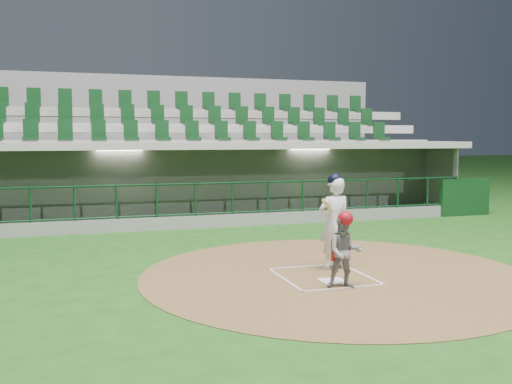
# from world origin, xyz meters

# --- Properties ---
(ground) EXTENTS (120.00, 120.00, 0.00)m
(ground) POSITION_xyz_m (0.00, 0.00, 0.00)
(ground) COLOR #1B4C15
(ground) RESTS_ON ground
(dirt_circle) EXTENTS (7.20, 7.20, 0.01)m
(dirt_circle) POSITION_xyz_m (0.30, -0.20, 0.01)
(dirt_circle) COLOR brown
(dirt_circle) RESTS_ON ground
(home_plate) EXTENTS (0.43, 0.43, 0.02)m
(home_plate) POSITION_xyz_m (0.00, -0.70, 0.02)
(home_plate) COLOR white
(home_plate) RESTS_ON dirt_circle
(batter_box_chalk) EXTENTS (1.55, 1.80, 0.01)m
(batter_box_chalk) POSITION_xyz_m (0.00, -0.30, 0.02)
(batter_box_chalk) COLOR silver
(batter_box_chalk) RESTS_ON ground
(dugout_structure) EXTENTS (16.40, 3.70, 3.00)m
(dugout_structure) POSITION_xyz_m (0.15, 7.84, 0.96)
(dugout_structure) COLOR slate
(dugout_structure) RESTS_ON ground
(seating_deck) EXTENTS (17.00, 6.72, 5.15)m
(seating_deck) POSITION_xyz_m (0.00, 10.91, 1.42)
(seating_deck) COLOR slate
(seating_deck) RESTS_ON ground
(batter) EXTENTS (0.87, 0.87, 1.84)m
(batter) POSITION_xyz_m (0.45, 0.22, 0.93)
(batter) COLOR white
(batter) RESTS_ON dirt_circle
(catcher) EXTENTS (0.71, 0.62, 1.30)m
(catcher) POSITION_xyz_m (0.01, -1.12, 0.65)
(catcher) COLOR gray
(catcher) RESTS_ON dirt_circle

